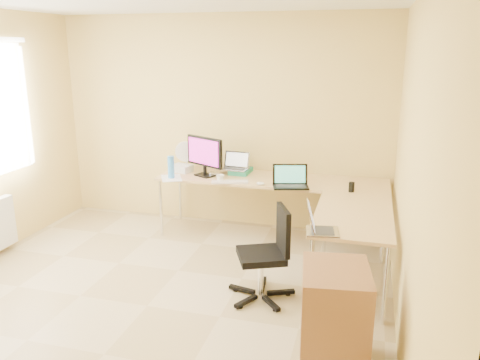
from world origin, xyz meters
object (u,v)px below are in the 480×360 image
(office_chair, at_px, (261,247))
(cabinet, at_px, (334,321))
(keyboard, at_px, (230,182))
(water_bottle, at_px, (171,167))
(laptop_black, at_px, (291,177))
(desk_fan, at_px, (187,156))
(monitor, at_px, (205,156))
(mug, at_px, (220,178))
(laptop_return, at_px, (323,220))
(laptop_center, at_px, (235,161))
(desk_main, at_px, (271,208))
(desk_return, at_px, (351,251))

(office_chair, height_order, cabinet, office_chair)
(keyboard, xyz_separation_m, water_bottle, (-0.71, 0.00, 0.12))
(laptop_black, height_order, desk_fan, desk_fan)
(keyboard, relative_size, water_bottle, 1.56)
(monitor, xyz_separation_m, mug, (0.25, -0.21, -0.19))
(water_bottle, distance_m, office_chair, 1.79)
(laptop_black, relative_size, cabinet, 0.49)
(laptop_black, xyz_separation_m, laptop_return, (0.47, -1.24, -0.02))
(water_bottle, bearing_deg, office_chair, -40.53)
(laptop_center, distance_m, office_chair, 1.73)
(desk_main, bearing_deg, cabinet, -67.86)
(laptop_return, bearing_deg, office_chair, 70.39)
(laptop_center, bearing_deg, desk_fan, 176.77)
(water_bottle, bearing_deg, laptop_return, -33.51)
(water_bottle, bearing_deg, desk_main, 14.80)
(desk_main, xyz_separation_m, laptop_center, (-0.47, 0.10, 0.52))
(laptop_center, relative_size, laptop_return, 1.01)
(desk_return, bearing_deg, laptop_return, -113.20)
(cabinet, bearing_deg, desk_return, 79.42)
(desk_fan, bearing_deg, mug, -61.68)
(desk_main, relative_size, water_bottle, 10.04)
(keyboard, distance_m, desk_fan, 0.88)
(monitor, height_order, water_bottle, monitor)
(desk_main, height_order, desk_fan, desk_fan)
(water_bottle, height_order, desk_fan, desk_fan)
(laptop_black, relative_size, keyboard, 0.92)
(laptop_center, height_order, laptop_black, laptop_center)
(keyboard, relative_size, cabinet, 0.53)
(desk_return, bearing_deg, desk_fan, 150.27)
(mug, xyz_separation_m, desk_fan, (-0.59, 0.50, 0.12))
(desk_return, xyz_separation_m, monitor, (-1.76, 0.91, 0.60))
(laptop_return, height_order, office_chair, laptop_return)
(desk_fan, bearing_deg, desk_main, -31.84)
(desk_main, height_order, laptop_black, laptop_black)
(desk_main, xyz_separation_m, desk_fan, (-1.13, 0.20, 0.52))
(desk_return, height_order, laptop_center, laptop_center)
(office_chair, relative_size, cabinet, 1.11)
(laptop_center, distance_m, water_bottle, 0.77)
(desk_return, bearing_deg, mug, 155.00)
(mug, bearing_deg, office_chair, -57.07)
(desk_return, distance_m, keyboard, 1.60)
(cabinet, bearing_deg, desk_main, 104.36)
(keyboard, relative_size, office_chair, 0.48)
(water_bottle, xyz_separation_m, laptop_return, (1.87, -1.24, -0.03))
(desk_main, relative_size, office_chair, 3.08)
(keyboard, bearing_deg, mug, 164.21)
(desk_fan, distance_m, laptop_return, 2.55)
(keyboard, distance_m, laptop_return, 1.70)
(desk_main, bearing_deg, desk_fan, 169.93)
(water_bottle, distance_m, laptop_return, 2.24)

